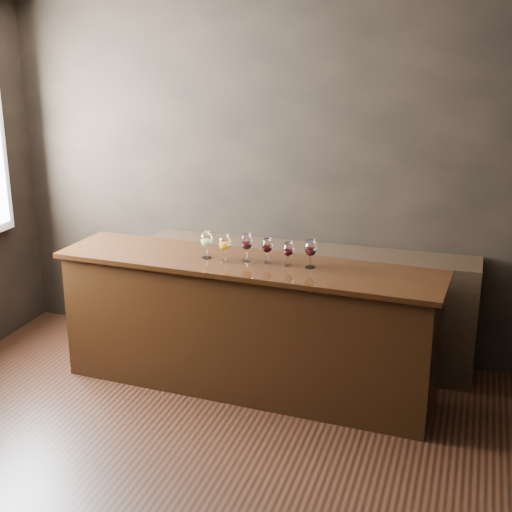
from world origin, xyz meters
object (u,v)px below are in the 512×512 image
(glass_red_b, at_px, (267,246))
(glass_red_c, at_px, (288,250))
(glass_amber, at_px, (225,243))
(back_bar_shelf, at_px, (307,305))
(glass_white, at_px, (206,240))
(glass_red_d, at_px, (311,249))
(bar_counter, at_px, (246,328))
(glass_red_a, at_px, (247,243))

(glass_red_b, height_order, glass_red_c, glass_red_b)
(glass_amber, relative_size, glass_red_c, 1.15)
(glass_amber, relative_size, glass_red_b, 1.12)
(glass_amber, height_order, glass_red_c, glass_amber)
(back_bar_shelf, relative_size, glass_red_b, 14.69)
(back_bar_shelf, bearing_deg, glass_white, -135.09)
(back_bar_shelf, bearing_deg, glass_red_b, -105.41)
(glass_red_b, xyz_separation_m, glass_red_c, (0.16, -0.02, -0.00))
(glass_amber, xyz_separation_m, glass_red_d, (0.61, 0.06, 0.00))
(glass_red_d, bearing_deg, glass_amber, -174.64)
(bar_counter, xyz_separation_m, glass_red_b, (0.15, 0.03, 0.63))
(bar_counter, bearing_deg, glass_amber, -162.52)
(glass_white, bearing_deg, bar_counter, -0.47)
(bar_counter, relative_size, glass_white, 13.74)
(glass_red_a, distance_m, glass_red_c, 0.32)
(glass_white, bearing_deg, glass_red_b, 3.61)
(glass_red_a, xyz_separation_m, glass_red_c, (0.31, -0.03, -0.02))
(back_bar_shelf, relative_size, glass_red_d, 13.09)
(glass_red_a, xyz_separation_m, glass_red_d, (0.47, -0.01, 0.00))
(glass_white, bearing_deg, glass_red_c, 0.47)
(glass_red_d, bearing_deg, glass_red_b, 178.08)
(bar_counter, distance_m, glass_amber, 0.66)
(bar_counter, relative_size, glass_red_d, 13.66)
(glass_amber, bearing_deg, bar_counter, 14.19)
(glass_red_b, bearing_deg, glass_red_d, -1.92)
(glass_white, relative_size, glass_red_a, 1.01)
(glass_red_b, relative_size, glass_red_d, 0.89)
(back_bar_shelf, relative_size, glass_amber, 13.15)
(bar_counter, xyz_separation_m, glass_red_d, (0.46, 0.02, 0.65))
(glass_white, height_order, glass_red_b, glass_white)
(back_bar_shelf, xyz_separation_m, glass_red_d, (0.16, -0.59, 0.65))
(back_bar_shelf, bearing_deg, bar_counter, -116.70)
(bar_counter, distance_m, glass_red_d, 0.79)
(back_bar_shelf, xyz_separation_m, glass_white, (-0.61, -0.60, 0.65))
(bar_counter, xyz_separation_m, glass_red_a, (-0.01, 0.03, 0.64))
(bar_counter, distance_m, back_bar_shelf, 0.68)
(glass_red_a, height_order, glass_red_b, glass_red_a)
(glass_red_a, relative_size, glass_red_b, 1.11)
(back_bar_shelf, distance_m, glass_white, 1.08)
(glass_white, bearing_deg, back_bar_shelf, 44.91)
(back_bar_shelf, height_order, glass_red_b, glass_red_b)
(bar_counter, height_order, glass_white, glass_white)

